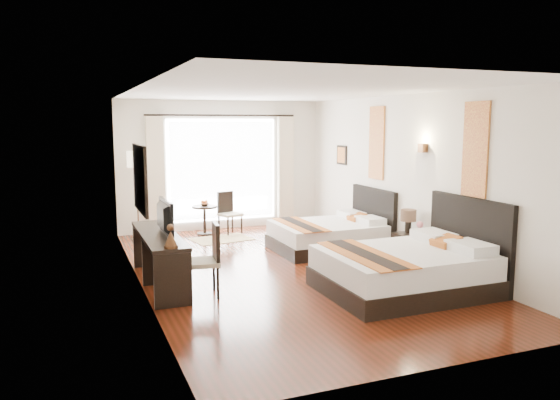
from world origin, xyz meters
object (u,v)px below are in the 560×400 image
object	(u,v)px
desk_chair	(203,274)
fruit_bowl	(205,205)
floor_lamp	(136,165)
side_table	(205,220)
bed_far	(332,234)
television	(160,217)
table_lamp	(408,217)
window_chair	(230,221)
bed_near	(409,268)
console_desk	(159,259)
vase	(420,233)
nightstand	(411,250)

from	to	relation	value
desk_chair	fruit_bowl	size ratio (longest dim) A/B	5.20
floor_lamp	side_table	world-z (taller)	floor_lamp
bed_far	television	distance (m)	3.54
table_lamp	floor_lamp	size ratio (longest dim) A/B	0.23
side_table	window_chair	world-z (taller)	window_chair
desk_chair	bed_near	bearing A→B (deg)	169.20
console_desk	desk_chair	world-z (taller)	desk_chair
console_desk	floor_lamp	bearing A→B (deg)	88.15
bed_far	floor_lamp	xyz separation A→B (m)	(-3.21, 2.17, 1.21)
window_chair	console_desk	bearing A→B (deg)	-49.80
desk_chair	side_table	size ratio (longest dim) A/B	1.64
television	vase	bearing A→B (deg)	-98.74
vase	desk_chair	world-z (taller)	desk_chair
television	window_chair	bearing A→B (deg)	-32.37
vase	floor_lamp	distance (m)	5.57
table_lamp	side_table	world-z (taller)	table_lamp
television	floor_lamp	bearing A→B (deg)	-2.59
console_desk	fruit_bowl	xyz separation A→B (m)	(1.47, 3.28, 0.25)
floor_lamp	window_chair	size ratio (longest dim) A/B	2.01
bed_near	console_desk	bearing A→B (deg)	153.26
table_lamp	television	size ratio (longest dim) A/B	0.48
bed_far	fruit_bowl	xyz separation A→B (m)	(-1.84, 2.24, 0.34)
bed_near	table_lamp	size ratio (longest dim) A/B	5.54
television	fruit_bowl	distance (m)	3.67
vase	bed_far	bearing A→B (deg)	114.11
side_table	fruit_bowl	bearing A→B (deg)	66.59
table_lamp	nightstand	bearing A→B (deg)	-99.41
nightstand	console_desk	world-z (taller)	console_desk
bed_far	table_lamp	world-z (taller)	bed_far
nightstand	window_chair	xyz separation A→B (m)	(-2.04, 3.59, 0.01)
side_table	window_chair	bearing A→B (deg)	-10.40
bed_near	table_lamp	distance (m)	1.63
nightstand	side_table	world-z (taller)	side_table
bed_far	table_lamp	distance (m)	1.60
desk_chair	window_chair	bearing A→B (deg)	-104.37
bed_near	desk_chair	distance (m)	2.84
bed_near	bed_far	xyz separation A→B (m)	(0.13, 2.64, -0.04)
console_desk	fruit_bowl	distance (m)	3.60
nightstand	vase	distance (m)	0.36
vase	side_table	distance (m)	4.66
desk_chair	window_chair	distance (m)	4.18
table_lamp	console_desk	bearing A→B (deg)	175.77
nightstand	desk_chair	xyz separation A→B (m)	(-3.55, -0.31, 0.04)
bed_far	television	size ratio (longest dim) A/B	2.31
floor_lamp	fruit_bowl	distance (m)	1.62
fruit_bowl	bed_near	bearing A→B (deg)	-70.75
television	desk_chair	bearing A→B (deg)	-147.25
table_lamp	fruit_bowl	distance (m)	4.40
television	bed_far	bearing A→B (deg)	-72.45
nightstand	desk_chair	distance (m)	3.57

